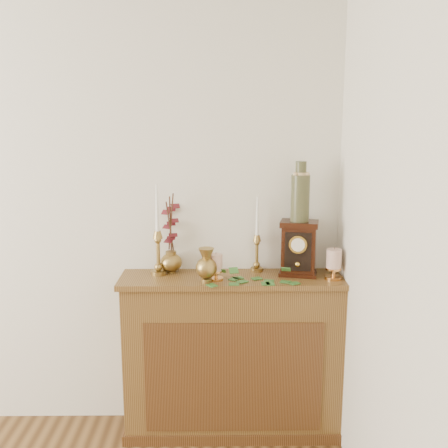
{
  "coord_description": "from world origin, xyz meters",
  "views": [
    {
      "loc": [
        1.32,
        -0.66,
        1.78
      ],
      "look_at": [
        1.35,
        2.05,
        1.23
      ],
      "focal_mm": 42.0,
      "sensor_mm": 36.0,
      "label": 1
    }
  ],
  "objects_px": {
    "candlestick_center": "(257,247)",
    "ginger_jar": "(171,236)",
    "bud_vase": "(206,265)",
    "mantel_clock": "(299,249)",
    "ceramic_vase": "(300,195)",
    "candlestick_left": "(158,245)"
  },
  "relations": [
    {
      "from": "bud_vase",
      "to": "ceramic_vase",
      "type": "bearing_deg",
      "value": 14.31
    },
    {
      "from": "bud_vase",
      "to": "ceramic_vase",
      "type": "xyz_separation_m",
      "value": [
        0.5,
        0.13,
        0.36
      ]
    },
    {
      "from": "bud_vase",
      "to": "mantel_clock",
      "type": "bearing_deg",
      "value": 14.03
    },
    {
      "from": "candlestick_center",
      "to": "candlestick_left",
      "type": "bearing_deg",
      "value": -173.42
    },
    {
      "from": "candlestick_left",
      "to": "ceramic_vase",
      "type": "xyz_separation_m",
      "value": [
        0.77,
        -0.01,
        0.28
      ]
    },
    {
      "from": "candlestick_left",
      "to": "ginger_jar",
      "type": "relative_size",
      "value": 1.11
    },
    {
      "from": "ginger_jar",
      "to": "ceramic_vase",
      "type": "xyz_separation_m",
      "value": [
        0.71,
        -0.09,
        0.24
      ]
    },
    {
      "from": "candlestick_center",
      "to": "ginger_jar",
      "type": "distance_m",
      "value": 0.49
    },
    {
      "from": "candlestick_left",
      "to": "candlestick_center",
      "type": "xyz_separation_m",
      "value": [
        0.55,
        0.06,
        -0.03
      ]
    },
    {
      "from": "candlestick_left",
      "to": "bud_vase",
      "type": "distance_m",
      "value": 0.31
    },
    {
      "from": "bud_vase",
      "to": "ginger_jar",
      "type": "distance_m",
      "value": 0.32
    },
    {
      "from": "candlestick_left",
      "to": "bud_vase",
      "type": "xyz_separation_m",
      "value": [
        0.27,
        -0.14,
        -0.07
      ]
    },
    {
      "from": "candlestick_left",
      "to": "ginger_jar",
      "type": "distance_m",
      "value": 0.11
    },
    {
      "from": "ceramic_vase",
      "to": "mantel_clock",
      "type": "bearing_deg",
      "value": -102.47
    },
    {
      "from": "candlestick_left",
      "to": "bud_vase",
      "type": "height_order",
      "value": "candlestick_left"
    },
    {
      "from": "mantel_clock",
      "to": "ceramic_vase",
      "type": "xyz_separation_m",
      "value": [
        0.0,
        0.0,
        0.3
      ]
    },
    {
      "from": "candlestick_left",
      "to": "candlestick_center",
      "type": "bearing_deg",
      "value": 6.58
    },
    {
      "from": "bud_vase",
      "to": "ginger_jar",
      "type": "height_order",
      "value": "ginger_jar"
    },
    {
      "from": "candlestick_left",
      "to": "ceramic_vase",
      "type": "bearing_deg",
      "value": -0.96
    },
    {
      "from": "ginger_jar",
      "to": "mantel_clock",
      "type": "xyz_separation_m",
      "value": [
        0.71,
        -0.09,
        -0.06
      ]
    },
    {
      "from": "bud_vase",
      "to": "ceramic_vase",
      "type": "height_order",
      "value": "ceramic_vase"
    },
    {
      "from": "candlestick_center",
      "to": "ginger_jar",
      "type": "bearing_deg",
      "value": 178.93
    }
  ]
}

